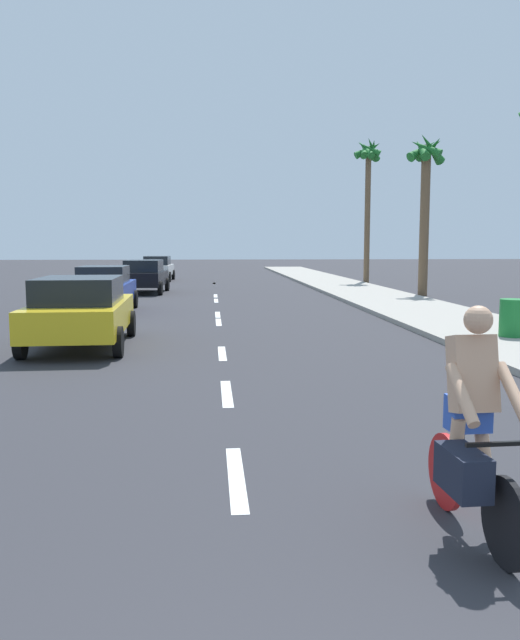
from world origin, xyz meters
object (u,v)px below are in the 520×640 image
parked_car_white (158,268)px  palm_tree_distant (368,169)px  parked_car_black (144,275)px  palm_tree_far (426,177)px  parked_car_blue (105,288)px  parked_car_yellow (81,310)px  trash_bin_near (513,318)px  cyclist (471,434)px

parked_car_white → palm_tree_distant: (12.58, -3.76, 5.84)m
parked_car_black → palm_tree_far: size_ratio=0.60×
parked_car_white → palm_tree_distant: size_ratio=0.48×
parked_car_blue → palm_tree_distant: palm_tree_distant is taller
palm_tree_far → palm_tree_distant: palm_tree_distant is taller
parked_car_yellow → palm_tree_far: size_ratio=0.64×
parked_car_black → palm_tree_distant: palm_tree_distant is taller
trash_bin_near → parked_car_black: bearing=121.7°
cyclist → parked_car_blue: 18.40m
parked_car_white → trash_bin_near: size_ratio=4.67×
parked_car_yellow → palm_tree_distant: bearing=60.3°
parked_car_yellow → trash_bin_near: bearing=-2.6°
cyclist → palm_tree_far: palm_tree_far is taller
parked_car_blue → trash_bin_near: 13.14m
cyclist → parked_car_white: 37.22m
parked_car_black → cyclist: bearing=-76.6°
parked_car_yellow → parked_car_blue: 7.65m
parked_car_yellow → trash_bin_near: size_ratio=5.28×
parked_car_blue → parked_car_white: same height
parked_car_blue → palm_tree_far: 15.16m
cyclist → parked_car_yellow: (-4.88, 9.91, 0.01)m
parked_car_white → palm_tree_distant: palm_tree_distant is taller
parked_car_black → parked_car_white: 10.57m
trash_bin_near → palm_tree_far: bearing=79.8°
palm_tree_distant → palm_tree_far: bearing=-88.2°
cyclist → parked_car_yellow: size_ratio=0.39×
parked_car_yellow → palm_tree_far: (12.45, 13.79, 4.41)m
parked_car_blue → palm_tree_far: (13.13, 6.16, 4.42)m
cyclist → parked_car_white: cyclist is taller
parked_car_blue → trash_bin_near: parked_car_blue is taller
cyclist → parked_car_yellow: bearing=-66.3°
parked_car_blue → palm_tree_distant: bearing=49.7°
parked_car_blue → palm_tree_far: size_ratio=0.57×
parked_car_black → palm_tree_distant: (12.37, 6.81, 5.84)m
palm_tree_distant → trash_bin_near: bearing=-95.4°
parked_car_yellow → parked_car_white: same height
parked_car_black → palm_tree_distant: size_ratio=0.51×
palm_tree_far → cyclist: bearing=-107.7°
parked_car_blue → trash_bin_near: bearing=-36.8°
parked_car_yellow → palm_tree_distant: palm_tree_distant is taller
parked_car_white → parked_car_yellow: bearing=-87.2°
parked_car_yellow → parked_car_white: 26.93m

